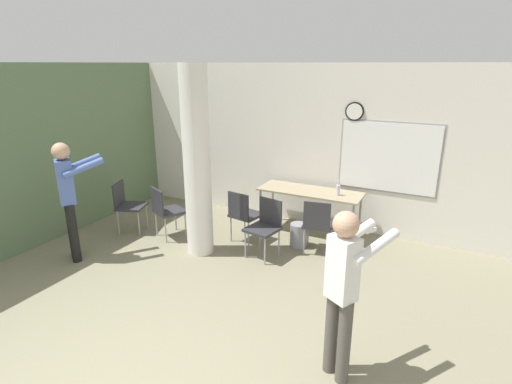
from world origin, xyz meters
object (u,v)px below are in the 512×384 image
at_px(chair_table_left, 244,213).
at_px(chair_by_left_wall, 127,203).
at_px(chair_table_front, 265,224).
at_px(person_watching_back, 69,193).
at_px(bottle_on_table, 338,190).
at_px(chair_near_pillar, 166,209).
at_px(chair_table_right, 318,222).
at_px(person_playing_side, 344,283).
at_px(folding_table, 310,194).

bearing_deg(chair_table_left, chair_by_left_wall, -165.93).
relative_size(chair_table_front, person_watching_back, 0.50).
height_order(bottle_on_table, chair_near_pillar, bottle_on_table).
relative_size(bottle_on_table, chair_by_left_wall, 0.28).
relative_size(chair_table_right, chair_table_front, 1.00).
bearing_deg(person_playing_side, folding_table, 114.46).
bearing_deg(chair_table_right, person_playing_side, -66.85).
bearing_deg(person_playing_side, chair_table_front, 131.32).
xyz_separation_m(chair_table_front, person_watching_back, (-2.44, -1.36, 0.52)).
bearing_deg(chair_table_front, chair_by_left_wall, -174.83).
height_order(chair_near_pillar, chair_table_front, same).
xyz_separation_m(chair_near_pillar, chair_table_front, (1.75, 0.15, 0.00)).
relative_size(chair_table_right, chair_table_left, 1.00).
relative_size(chair_by_left_wall, person_watching_back, 0.50).
relative_size(bottle_on_table, chair_table_left, 0.28).
height_order(chair_table_right, chair_table_left, same).
bearing_deg(bottle_on_table, folding_table, 175.98).
xyz_separation_m(folding_table, bottle_on_table, (0.48, -0.03, 0.15)).
bearing_deg(chair_table_front, chair_table_right, 32.13).
bearing_deg(person_watching_back, folding_table, 42.07).
distance_m(bottle_on_table, chair_table_left, 1.56).
bearing_deg(person_watching_back, chair_by_left_wall, 93.56).
height_order(folding_table, chair_table_front, chair_table_front).
height_order(chair_table_left, chair_by_left_wall, same).
bearing_deg(folding_table, chair_by_left_wall, -154.52).
relative_size(bottle_on_table, chair_table_right, 0.28).
xyz_separation_m(chair_table_left, person_playing_side, (2.18, -2.17, 0.45)).
bearing_deg(person_playing_side, person_watching_back, 172.62).
height_order(person_watching_back, person_playing_side, person_watching_back).
bearing_deg(chair_table_left, bottle_on_table, 31.92).
height_order(bottle_on_table, person_playing_side, person_playing_side).
relative_size(folding_table, chair_table_left, 1.98).
bearing_deg(bottle_on_table, person_watching_back, -142.85).
height_order(chair_table_right, chair_table_front, same).
bearing_deg(folding_table, chair_table_right, -61.36).
relative_size(folding_table, chair_near_pillar, 1.98).
xyz_separation_m(folding_table, chair_by_left_wall, (-2.81, -1.34, -0.19)).
bearing_deg(bottle_on_table, person_playing_side, -73.37).
bearing_deg(bottle_on_table, chair_table_right, -98.93).
height_order(chair_by_left_wall, person_watching_back, person_watching_back).
distance_m(bottle_on_table, person_watching_back, 4.05).
xyz_separation_m(folding_table, chair_near_pillar, (-2.05, -1.26, -0.19)).
relative_size(chair_table_left, chair_table_front, 1.00).
xyz_separation_m(chair_by_left_wall, person_playing_side, (4.18, -1.67, 0.45)).
height_order(bottle_on_table, chair_table_left, bottle_on_table).
relative_size(chair_table_front, person_playing_side, 0.53).
xyz_separation_m(chair_by_left_wall, chair_table_front, (2.51, 0.23, 0.00)).
distance_m(chair_by_left_wall, person_watching_back, 1.25).
distance_m(chair_near_pillar, person_playing_side, 3.86).
xyz_separation_m(folding_table, person_watching_back, (-2.74, -2.47, 0.33)).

